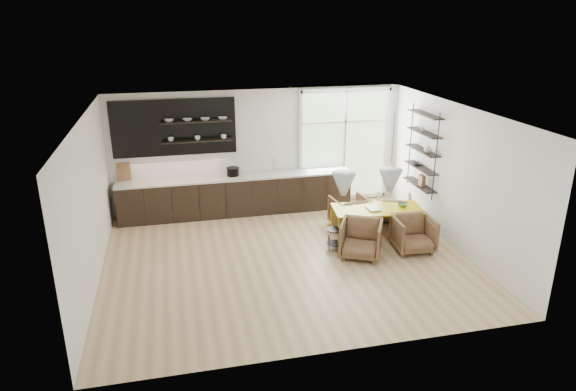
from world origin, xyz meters
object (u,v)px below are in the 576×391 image
(armchair_front_right, at_px, (413,234))
(wire_stool, at_px, (335,236))
(armchair_back_right, at_px, (393,211))
(dining_table, at_px, (377,210))
(armchair_front_left, at_px, (361,239))
(armchair_back_left, at_px, (349,212))

(armchair_front_right, distance_m, wire_stool, 1.59)
(armchair_back_right, relative_size, armchair_front_right, 0.99)
(wire_stool, bearing_deg, armchair_front_right, -14.92)
(dining_table, height_order, wire_stool, dining_table)
(armchair_front_right, bearing_deg, armchair_back_right, 88.33)
(armchair_front_right, bearing_deg, wire_stool, 169.44)
(armchair_front_right, relative_size, wire_stool, 1.81)
(armchair_back_right, relative_size, armchair_front_left, 0.97)
(armchair_back_right, bearing_deg, wire_stool, 50.50)
(armchair_back_left, xyz_separation_m, armchair_front_left, (-0.26, -1.42, 0.01))
(armchair_front_left, distance_m, armchair_front_right, 1.13)
(armchair_back_left, bearing_deg, dining_table, 112.03)
(armchair_back_right, bearing_deg, dining_table, 64.29)
(dining_table, height_order, armchair_back_left, armchair_back_left)
(armchair_front_left, bearing_deg, armchair_back_left, 106.52)
(armchair_back_right, bearing_deg, armchair_front_right, 106.83)
(dining_table, bearing_deg, armchair_back_right, 48.14)
(armchair_back_right, height_order, wire_stool, armchair_back_right)
(armchair_back_right, xyz_separation_m, armchair_front_left, (-1.26, -1.29, 0.01))
(dining_table, height_order, armchair_front_right, armchair_front_right)
(armchair_back_left, bearing_deg, armchair_front_right, 115.10)
(dining_table, bearing_deg, armchair_front_right, -49.33)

